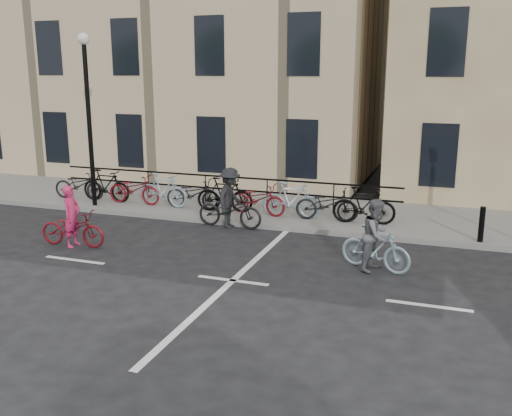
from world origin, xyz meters
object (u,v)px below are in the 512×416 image
(lamp_post, at_px, (88,99))
(cyclist_dark, at_px, (230,204))
(cyclist_grey, at_px, (376,242))
(cyclist_pink, at_px, (72,225))

(lamp_post, distance_m, cyclist_dark, 5.64)
(lamp_post, relative_size, cyclist_grey, 3.04)
(cyclist_pink, height_order, cyclist_grey, cyclist_grey)
(cyclist_pink, distance_m, cyclist_dark, 4.28)
(lamp_post, distance_m, cyclist_grey, 10.04)
(lamp_post, relative_size, cyclist_dark, 2.72)
(lamp_post, height_order, cyclist_grey, lamp_post)
(lamp_post, bearing_deg, cyclist_dark, -5.87)
(cyclist_grey, distance_m, cyclist_dark, 4.90)
(cyclist_grey, bearing_deg, cyclist_pink, 114.02)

